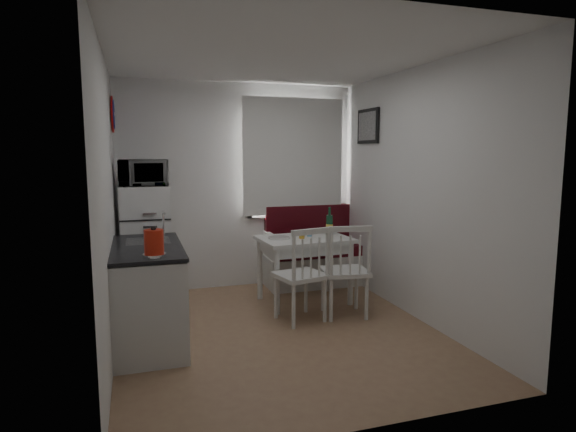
# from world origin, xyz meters

# --- Properties ---
(floor) EXTENTS (3.00, 3.50, 0.02)m
(floor) POSITION_xyz_m (0.00, 0.00, 0.00)
(floor) COLOR #986E51
(floor) RESTS_ON ground
(ceiling) EXTENTS (3.00, 3.50, 0.02)m
(ceiling) POSITION_xyz_m (0.00, 0.00, 2.60)
(ceiling) COLOR white
(ceiling) RESTS_ON wall_back
(wall_back) EXTENTS (3.00, 0.02, 2.60)m
(wall_back) POSITION_xyz_m (0.00, 1.75, 1.30)
(wall_back) COLOR white
(wall_back) RESTS_ON floor
(wall_front) EXTENTS (3.00, 0.02, 2.60)m
(wall_front) POSITION_xyz_m (0.00, -1.75, 1.30)
(wall_front) COLOR white
(wall_front) RESTS_ON floor
(wall_left) EXTENTS (0.02, 3.50, 2.60)m
(wall_left) POSITION_xyz_m (-1.50, 0.00, 1.30)
(wall_left) COLOR white
(wall_left) RESTS_ON floor
(wall_right) EXTENTS (0.02, 3.50, 2.60)m
(wall_right) POSITION_xyz_m (1.50, 0.00, 1.30)
(wall_right) COLOR white
(wall_right) RESTS_ON floor
(window) EXTENTS (1.22, 0.06, 1.47)m
(window) POSITION_xyz_m (0.70, 1.72, 1.62)
(window) COLOR silver
(window) RESTS_ON wall_back
(curtain) EXTENTS (1.35, 0.02, 1.50)m
(curtain) POSITION_xyz_m (0.70, 1.65, 1.68)
(curtain) COLOR white
(curtain) RESTS_ON wall_back
(kitchen_counter) EXTENTS (0.62, 1.32, 1.16)m
(kitchen_counter) POSITION_xyz_m (-1.20, 0.16, 0.46)
(kitchen_counter) COLOR silver
(kitchen_counter) RESTS_ON floor
(wall_sign) EXTENTS (0.03, 0.40, 0.40)m
(wall_sign) POSITION_xyz_m (-1.47, 1.45, 2.15)
(wall_sign) COLOR navy
(wall_sign) RESTS_ON wall_left
(picture_frame) EXTENTS (0.04, 0.52, 0.42)m
(picture_frame) POSITION_xyz_m (1.48, 1.10, 2.05)
(picture_frame) COLOR black
(picture_frame) RESTS_ON wall_right
(bench) EXTENTS (1.44, 0.56, 1.03)m
(bench) POSITION_xyz_m (1.01, 1.51, 0.34)
(bench) COLOR silver
(bench) RESTS_ON floor
(dining_table) EXTENTS (1.06, 0.77, 0.76)m
(dining_table) POSITION_xyz_m (0.56, 0.83, 0.68)
(dining_table) COLOR silver
(dining_table) RESTS_ON floor
(chair_left) EXTENTS (0.55, 0.54, 0.53)m
(chair_left) POSITION_xyz_m (0.31, 0.16, 0.61)
(chair_left) COLOR silver
(chair_left) RESTS_ON floor
(chair_right) EXTENTS (0.53, 0.51, 0.53)m
(chair_right) POSITION_xyz_m (0.81, 0.15, 0.62)
(chair_right) COLOR silver
(chair_right) RESTS_ON floor
(fridge) EXTENTS (0.54, 0.54, 1.36)m
(fridge) POSITION_xyz_m (-1.18, 1.40, 0.68)
(fridge) COLOR white
(fridge) RESTS_ON floor
(microwave) EXTENTS (0.53, 0.36, 0.29)m
(microwave) POSITION_xyz_m (-1.18, 1.35, 1.51)
(microwave) COLOR white
(microwave) RESTS_ON fridge
(kettle) EXTENTS (0.18, 0.18, 0.25)m
(kettle) POSITION_xyz_m (-1.15, -0.38, 1.02)
(kettle) COLOR red
(kettle) RESTS_ON kitchen_counter
(wine_bottle) EXTENTS (0.08, 0.08, 0.33)m
(wine_bottle) POSITION_xyz_m (0.91, 0.93, 0.93)
(wine_bottle) COLOR #154327
(wine_bottle) RESTS_ON dining_table
(drinking_glass_orange) EXTENTS (0.06, 0.06, 0.10)m
(drinking_glass_orange) POSITION_xyz_m (0.51, 0.78, 0.81)
(drinking_glass_orange) COLOR gold
(drinking_glass_orange) RESTS_ON dining_table
(drinking_glass_blue) EXTENTS (0.05, 0.05, 0.09)m
(drinking_glass_blue) POSITION_xyz_m (0.64, 0.88, 0.81)
(drinking_glass_blue) COLOR #719FC0
(drinking_glass_blue) RESTS_ON dining_table
(plate) EXTENTS (0.25, 0.25, 0.02)m
(plate) POSITION_xyz_m (0.26, 0.85, 0.77)
(plate) COLOR white
(plate) RESTS_ON dining_table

